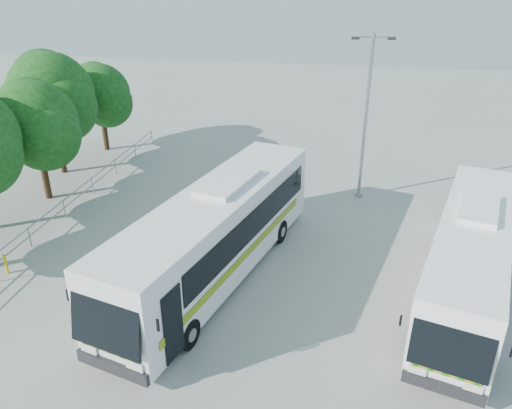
% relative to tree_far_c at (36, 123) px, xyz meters
% --- Properties ---
extents(ground, '(100.00, 100.00, 0.00)m').
position_rel_tree_far_c_xyz_m(ground, '(12.12, -5.10, -4.26)').
color(ground, gray).
rests_on(ground, ground).
extents(kerb_divider, '(0.40, 16.00, 0.15)m').
position_rel_tree_far_c_xyz_m(kerb_divider, '(9.82, -3.10, -4.18)').
color(kerb_divider, '#B2B2AD').
rests_on(kerb_divider, ground).
extents(railing, '(0.06, 22.00, 1.00)m').
position_rel_tree_far_c_xyz_m(railing, '(2.12, -1.10, -3.52)').
color(railing, gray).
rests_on(railing, ground).
extents(tree_far_c, '(4.97, 4.69, 6.49)m').
position_rel_tree_far_c_xyz_m(tree_far_c, '(0.00, 0.00, 0.00)').
color(tree_far_c, '#382314').
rests_on(tree_far_c, ground).
extents(tree_far_d, '(5.62, 5.30, 7.33)m').
position_rel_tree_far_c_xyz_m(tree_far_d, '(-1.19, 3.70, 0.56)').
color(tree_far_d, '#382314').
rests_on(tree_far_d, ground).
extents(tree_far_e, '(4.54, 4.28, 5.92)m').
position_rel_tree_far_c_xyz_m(tree_far_e, '(-0.51, 8.20, -0.37)').
color(tree_far_e, '#382314').
rests_on(tree_far_e, ground).
extents(coach_main, '(5.89, 13.53, 3.69)m').
position_rel_tree_far_c_xyz_m(coach_main, '(11.11, -5.77, -2.24)').
color(coach_main, silver).
rests_on(coach_main, ground).
extents(coach_adjacent, '(5.42, 12.02, 3.28)m').
position_rel_tree_far_c_xyz_m(coach_adjacent, '(20.82, -5.43, -2.46)').
color(coach_adjacent, white).
rests_on(coach_adjacent, ground).
extents(lamppost, '(2.14, 0.41, 8.74)m').
position_rel_tree_far_c_xyz_m(lamppost, '(16.85, 3.41, 0.57)').
color(lamppost, '#94969C').
rests_on(lamppost, ground).
extents(bollard, '(0.16, 0.16, 0.89)m').
position_rel_tree_far_c_xyz_m(bollard, '(2.42, -7.25, -3.81)').
color(bollard, gold).
rests_on(bollard, ground).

